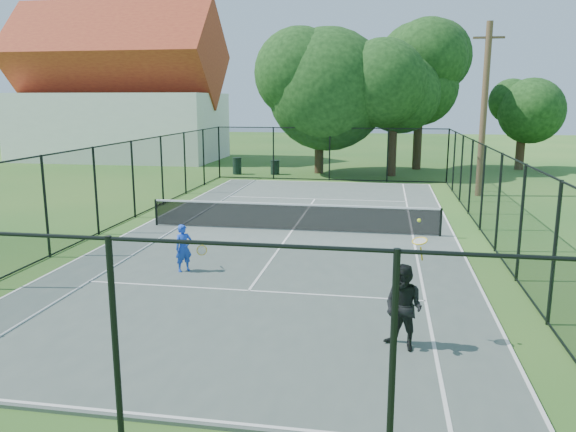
% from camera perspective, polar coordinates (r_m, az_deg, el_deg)
% --- Properties ---
extents(ground, '(120.00, 120.00, 0.00)m').
position_cam_1_polar(ground, '(19.57, 0.44, -1.64)').
color(ground, '#255D20').
extents(tennis_court, '(11.00, 24.00, 0.06)m').
position_cam_1_polar(tennis_court, '(19.56, 0.44, -1.56)').
color(tennis_court, '#4C5A54').
rests_on(tennis_court, ground).
extents(tennis_net, '(10.08, 0.08, 0.95)m').
position_cam_1_polar(tennis_net, '(19.44, 0.44, 0.02)').
color(tennis_net, black).
rests_on(tennis_net, tennis_court).
extents(fence, '(13.10, 26.10, 3.00)m').
position_cam_1_polar(fence, '(19.28, 0.45, 2.70)').
color(fence, black).
rests_on(fence, ground).
extents(tree_near_left, '(7.34, 7.34, 9.58)m').
position_cam_1_polar(tree_near_left, '(35.20, 3.26, 13.94)').
color(tree_near_left, '#332114').
rests_on(tree_near_left, ground).
extents(tree_near_mid, '(5.83, 5.83, 7.62)m').
position_cam_1_polar(tree_near_mid, '(34.45, 10.70, 11.81)').
color(tree_near_mid, '#332114').
rests_on(tree_near_mid, ground).
extents(tree_near_right, '(6.70, 6.70, 9.24)m').
position_cam_1_polar(tree_near_right, '(38.17, 13.30, 13.45)').
color(tree_near_right, '#332114').
rests_on(tree_near_right, ground).
extents(tree_far_right, '(4.43, 4.43, 5.86)m').
position_cam_1_polar(tree_far_right, '(39.97, 22.78, 9.54)').
color(tree_far_right, '#332114').
rests_on(tree_far_right, ground).
extents(building, '(15.30, 8.15, 11.87)m').
position_cam_1_polar(building, '(45.46, -16.80, 11.75)').
color(building, silver).
rests_on(building, ground).
extents(trash_bin_left, '(0.58, 0.58, 1.03)m').
position_cam_1_polar(trash_bin_left, '(34.96, -5.20, 5.10)').
color(trash_bin_left, black).
rests_on(trash_bin_left, ground).
extents(trash_bin_right, '(0.58, 0.58, 0.87)m').
position_cam_1_polar(trash_bin_right, '(34.72, -1.33, 4.97)').
color(trash_bin_right, black).
rests_on(trash_bin_right, ground).
extents(utility_pole, '(1.40, 0.30, 8.02)m').
position_cam_1_polar(utility_pole, '(28.15, 19.28, 10.17)').
color(utility_pole, '#4C3823').
rests_on(utility_pole, ground).
extents(player_blue, '(0.86, 0.53, 1.26)m').
position_cam_1_polar(player_blue, '(15.08, -10.54, -3.22)').
color(player_blue, '#163FBE').
rests_on(player_blue, tennis_court).
extents(player_black, '(0.97, 0.95, 2.35)m').
position_cam_1_polar(player_black, '(10.47, 11.67, -9.06)').
color(player_black, black).
rests_on(player_black, tennis_court).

